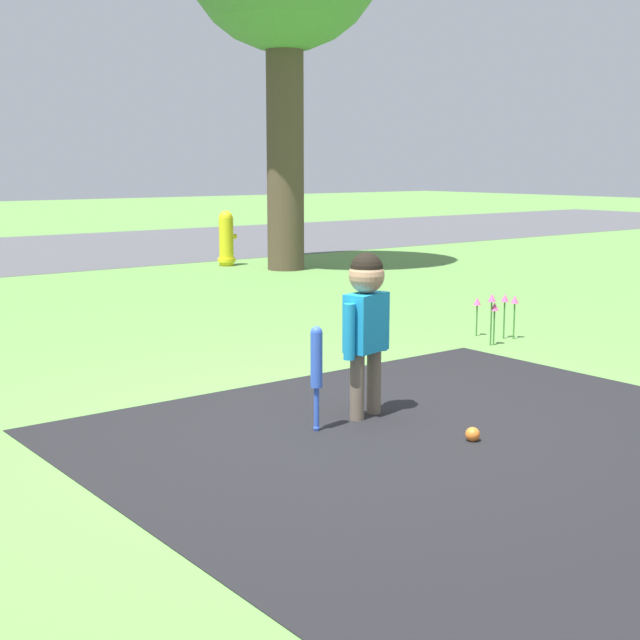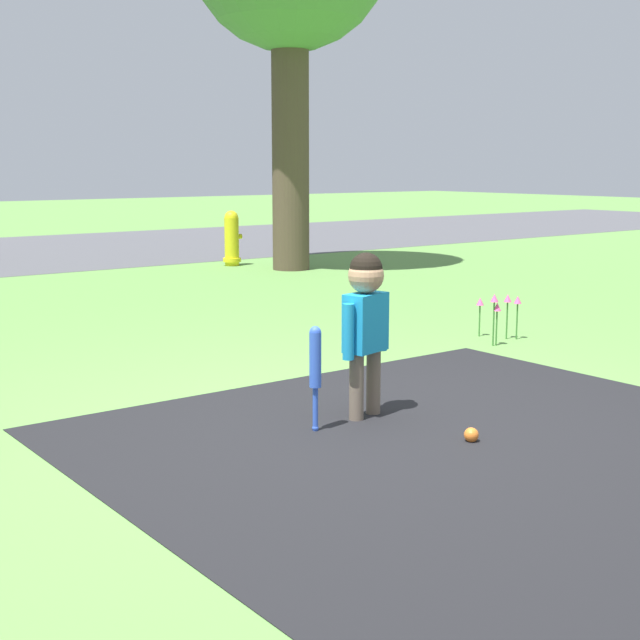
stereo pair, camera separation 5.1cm
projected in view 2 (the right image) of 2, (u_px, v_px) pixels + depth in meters
The scene contains 6 objects.
ground_plane at pixel (343, 426), 4.63m from camera, with size 60.00×60.00×0.00m, color #5B8C42.
child at pixel (366, 311), 4.70m from camera, with size 0.35×0.19×0.89m.
baseball_bat at pixel (315, 364), 4.48m from camera, with size 0.06×0.06×0.55m.
sports_ball at pixel (471, 435), 4.36m from camera, with size 0.07×0.07×0.07m.
fire_hydrant at pixel (232, 239), 11.93m from camera, with size 0.27×0.24×0.74m.
flower_bed at pixel (499, 304), 6.81m from camera, with size 0.39×0.39×0.39m.
Camera 2 is at (-2.80, -3.49, 1.34)m, focal length 50.00 mm.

